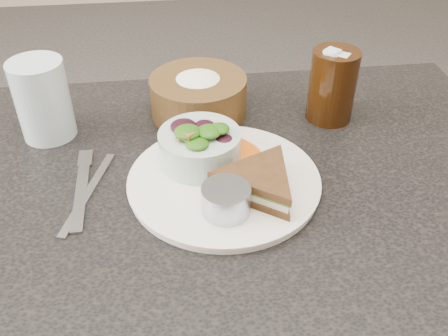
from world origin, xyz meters
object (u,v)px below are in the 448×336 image
sandwich (259,182)px  salad_bowl (200,142)px  bread_basket (198,90)px  water_glass (43,100)px  dressing_ramekin (226,200)px  cola_glass (333,82)px  dinner_plate (224,181)px

sandwich → salad_bowl: salad_bowl is taller
bread_basket → water_glass: size_ratio=1.28×
dressing_ramekin → water_glass: (-0.26, 0.23, 0.03)m
sandwich → bread_basket: bearing=140.5°
cola_glass → salad_bowl: bearing=-153.2°
sandwich → dinner_plate: bearing=175.4°
dressing_ramekin → bread_basket: size_ratio=0.39×
dinner_plate → water_glass: size_ratio=2.11×
cola_glass → dinner_plate: bearing=-141.3°
bread_basket → water_glass: (-0.25, -0.03, 0.02)m
dinner_plate → dressing_ramekin: 0.07m
salad_bowl → dressing_ramekin: size_ratio=1.86×
dinner_plate → sandwich: (0.04, -0.04, 0.02)m
dressing_ramekin → water_glass: size_ratio=0.50×
dressing_ramekin → bread_basket: 0.27m
dressing_ramekin → cola_glass: (0.21, 0.23, 0.04)m
dressing_ramekin → sandwich: bearing=32.9°
salad_bowl → cola_glass: 0.26m
dinner_plate → salad_bowl: (-0.03, 0.04, 0.04)m
cola_glass → sandwich: bearing=-128.5°
dressing_ramekin → cola_glass: size_ratio=0.48×
salad_bowl → dressing_ramekin: 0.12m
bread_basket → water_glass: water_glass is taller
dinner_plate → bread_basket: bearing=95.5°
salad_bowl → cola_glass: (0.23, 0.12, 0.02)m
dinner_plate → water_glass: 0.32m
dinner_plate → bread_basket: 0.20m
bread_basket → cola_glass: cola_glass is taller
dinner_plate → dressing_ramekin: dressing_ramekin is taller
water_glass → bread_basket: bearing=7.9°
bread_basket → cola_glass: 0.22m
dinner_plate → dressing_ramekin: bearing=-95.0°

